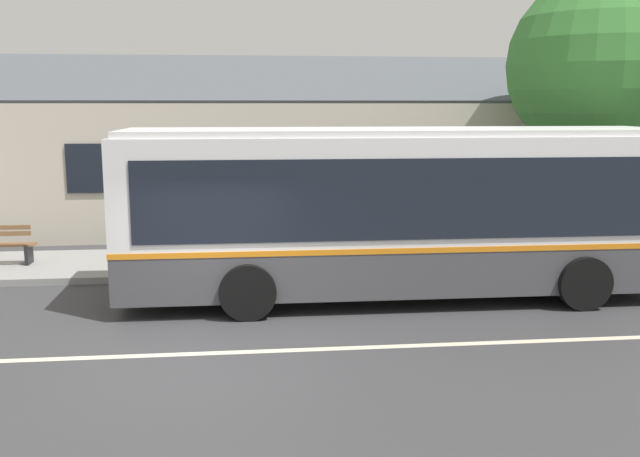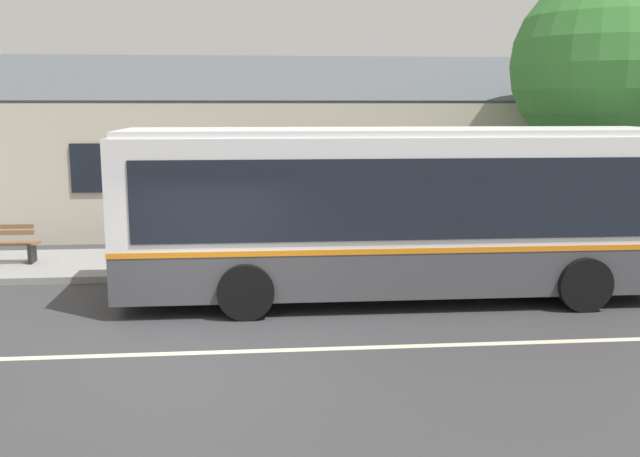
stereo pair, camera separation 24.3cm
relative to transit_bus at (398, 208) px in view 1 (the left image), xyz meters
The scene contains 7 objects.
ground_plane 4.87m from the transit_bus, 140.29° to the right, with size 300.00×300.00×0.00m, color #38383A.
sidewalk_far 4.96m from the transit_bus, 138.43° to the left, with size 60.00×3.00×0.15m, color gray.
lane_divider_stripe 4.87m from the transit_bus, 140.29° to the right, with size 60.00×0.16×0.01m, color beige.
community_building 10.92m from the transit_bus, 110.75° to the left, with size 27.57×8.56×6.29m.
transit_bus is the anchor object (origin of this frame).
bench_down_street 5.03m from the transit_bus, 148.67° to the left, with size 1.62×0.51×0.94m.
street_tree_primary 7.58m from the transit_bus, 33.62° to the left, with size 4.61×4.61×6.97m.
Camera 1 is at (0.52, -10.44, 3.73)m, focal length 40.00 mm.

